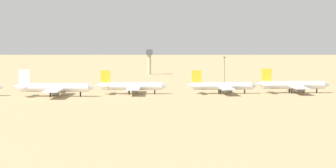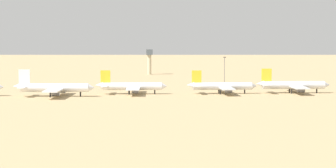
# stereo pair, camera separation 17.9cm
# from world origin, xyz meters

# --- Properties ---
(ground) EXTENTS (4000.00, 4000.00, 0.00)m
(ground) POSITION_xyz_m (0.00, 0.00, 0.00)
(ground) COLOR tan
(ridge_west) EXTENTS (303.15, 279.68, 76.50)m
(ridge_west) POSITION_xyz_m (-33.87, 966.10, 38.25)
(ridge_west) COLOR gray
(ridge_west) RESTS_ON ground
(ridge_center) EXTENTS (440.87, 407.36, 86.43)m
(ridge_center) POSITION_xyz_m (499.75, 1164.90, 43.21)
(ridge_center) COLOR gray
(ridge_center) RESTS_ON ground
(parked_jet_white_3) EXTENTS (42.29, 35.69, 13.96)m
(parked_jet_white_3) POSITION_xyz_m (-42.61, -2.36, 4.58)
(parked_jet_white_3) COLOR white
(parked_jet_white_3) RESTS_ON ground
(parked_jet_yellow_4) EXTENTS (38.70, 32.56, 12.79)m
(parked_jet_yellow_4) POSITION_xyz_m (-2.72, 7.97, 4.19)
(parked_jet_yellow_4) COLOR white
(parked_jet_yellow_4) RESTS_ON ground
(parked_jet_yellow_5) EXTENTS (38.27, 31.97, 12.69)m
(parked_jet_yellow_5) POSITION_xyz_m (45.90, 6.07, 4.16)
(parked_jet_yellow_5) COLOR silver
(parked_jet_yellow_5) RESTS_ON ground
(parked_jet_yellow_6) EXTENTS (40.68, 34.13, 13.45)m
(parked_jet_yellow_6) POSITION_xyz_m (85.10, 7.08, 4.41)
(parked_jet_yellow_6) COLOR silver
(parked_jet_yellow_6) RESTS_ON ground
(control_tower) EXTENTS (5.20, 5.20, 20.39)m
(control_tower) POSITION_xyz_m (14.11, 172.44, 12.31)
(control_tower) COLOR #C6B793
(control_tower) RESTS_ON ground
(light_pole_mid) EXTENTS (1.80, 0.50, 17.17)m
(light_pole_mid) POSITION_xyz_m (60.81, 85.53, 9.81)
(light_pole_mid) COLOR #59595E
(light_pole_mid) RESTS_ON ground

